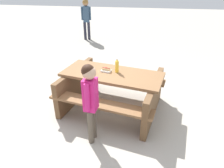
{
  "coord_description": "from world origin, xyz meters",
  "views": [
    {
      "loc": [
        -0.55,
        3.27,
        2.28
      ],
      "look_at": [
        0.0,
        0.0,
        0.52
      ],
      "focal_mm": 32.38,
      "sensor_mm": 36.0,
      "label": 1
    }
  ],
  "objects_px": {
    "picnic_table": "(112,88)",
    "soda_bottle": "(117,66)",
    "hotdog_tray": "(106,70)",
    "child_in_coat": "(90,95)",
    "bystander_adult": "(86,14)"
  },
  "relations": [
    {
      "from": "child_in_coat",
      "to": "bystander_adult",
      "type": "bearing_deg",
      "value": -73.52
    },
    {
      "from": "soda_bottle",
      "to": "bystander_adult",
      "type": "bearing_deg",
      "value": -67.8
    },
    {
      "from": "hotdog_tray",
      "to": "child_in_coat",
      "type": "xyz_separation_m",
      "value": [
        0.04,
        0.96,
        0.03
      ]
    },
    {
      "from": "bystander_adult",
      "to": "child_in_coat",
      "type": "bearing_deg",
      "value": 106.48
    },
    {
      "from": "picnic_table",
      "to": "hotdog_tray",
      "type": "xyz_separation_m",
      "value": [
        0.12,
        -0.04,
        0.34
      ]
    },
    {
      "from": "picnic_table",
      "to": "soda_bottle",
      "type": "height_order",
      "value": "soda_bottle"
    },
    {
      "from": "soda_bottle",
      "to": "child_in_coat",
      "type": "relative_size",
      "value": 0.21
    },
    {
      "from": "hotdog_tray",
      "to": "child_in_coat",
      "type": "bearing_deg",
      "value": 87.54
    },
    {
      "from": "picnic_table",
      "to": "child_in_coat",
      "type": "distance_m",
      "value": 1.0
    },
    {
      "from": "picnic_table",
      "to": "child_in_coat",
      "type": "bearing_deg",
      "value": 80.34
    },
    {
      "from": "picnic_table",
      "to": "bystander_adult",
      "type": "distance_m",
      "value": 5.1
    },
    {
      "from": "picnic_table",
      "to": "soda_bottle",
      "type": "distance_m",
      "value": 0.44
    },
    {
      "from": "soda_bottle",
      "to": "bystander_adult",
      "type": "xyz_separation_m",
      "value": [
        1.91,
        -4.68,
        0.12
      ]
    },
    {
      "from": "picnic_table",
      "to": "soda_bottle",
      "type": "bearing_deg",
      "value": -146.52
    },
    {
      "from": "hotdog_tray",
      "to": "bystander_adult",
      "type": "height_order",
      "value": "bystander_adult"
    }
  ]
}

